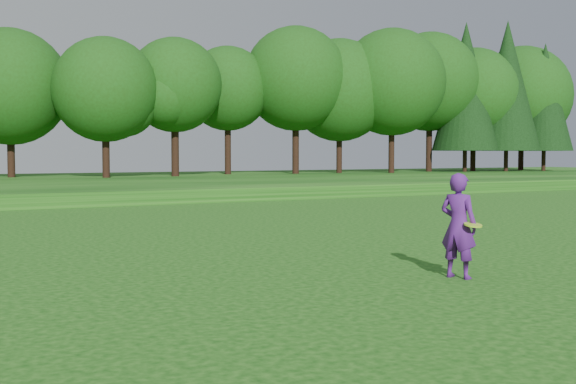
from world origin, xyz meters
TOP-DOWN VIEW (x-y plane):
  - ground at (0.00, 0.00)m, footprint 140.00×140.00m
  - walking_path at (0.00, 20.00)m, footprint 130.00×1.60m
  - woman at (3.87, -0.30)m, footprint 0.62×0.80m

SIDE VIEW (x-z plane):
  - ground at x=0.00m, z-range 0.00..0.00m
  - walking_path at x=0.00m, z-range 0.00..0.04m
  - woman at x=3.87m, z-range 0.00..1.78m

